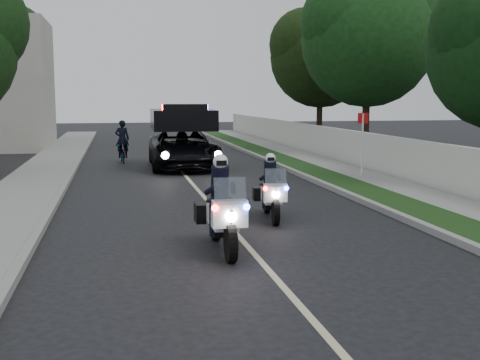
{
  "coord_description": "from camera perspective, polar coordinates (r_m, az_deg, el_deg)",
  "views": [
    {
      "loc": [
        -2.43,
        -9.63,
        2.89
      ],
      "look_at": [
        0.3,
        3.92,
        1.0
      ],
      "focal_mm": 45.87,
      "sensor_mm": 36.0,
      "label": 1
    }
  ],
  "objects": [
    {
      "name": "sign_post",
      "position": [
        22.03,
        11.23,
        0.09
      ],
      "size": [
        0.46,
        0.46,
        2.4
      ],
      "primitive_type": null,
      "rotation": [
        0.0,
        0.0,
        -0.25
      ],
      "color": "#AA190C",
      "rests_on": "ground"
    },
    {
      "name": "curb_right",
      "position": [
        20.88,
        6.95,
        -0.03
      ],
      "size": [
        0.2,
        60.0,
        0.15
      ],
      "primitive_type": "cube",
      "color": "gray",
      "rests_on": "ground"
    },
    {
      "name": "police_moto_right",
      "position": [
        14.66,
        2.88,
        -3.6
      ],
      "size": [
        0.85,
        1.9,
        1.56
      ],
      "primitive_type": null,
      "rotation": [
        0.0,
        0.0,
        -0.11
      ],
      "color": "white",
      "rests_on": "ground"
    },
    {
      "name": "sidewalk_left",
      "position": [
        20.03,
        -19.21,
        -0.73
      ],
      "size": [
        2.0,
        60.0,
        0.16
      ],
      "primitive_type": "cube",
      "color": "gray",
      "rests_on": "ground"
    },
    {
      "name": "tree_right_d",
      "position": [
        31.53,
        11.53,
        2.36
      ],
      "size": [
        8.06,
        8.06,
        10.94
      ],
      "primitive_type": null,
      "rotation": [
        0.0,
        0.0,
        -0.27
      ],
      "color": "#174015",
      "rests_on": "ground"
    },
    {
      "name": "police_suv",
      "position": [
        25.15,
        -5.29,
        1.14
      ],
      "size": [
        2.78,
        5.79,
        2.79
      ],
      "primitive_type": "imported",
      "rotation": [
        0.0,
        0.0,
        -0.02
      ],
      "color": "black",
      "rests_on": "ground"
    },
    {
      "name": "curb_left",
      "position": [
        19.9,
        -16.07,
        -0.66
      ],
      "size": [
        0.2,
        60.0,
        0.15
      ],
      "primitive_type": "cube",
      "color": "gray",
      "rests_on": "ground"
    },
    {
      "name": "property_wall",
      "position": [
        21.93,
        14.45,
        1.93
      ],
      "size": [
        0.22,
        60.0,
        1.5
      ],
      "primitive_type": "cube",
      "color": "beige",
      "rests_on": "ground"
    },
    {
      "name": "bicycle",
      "position": [
        27.63,
        -10.84,
        1.63
      ],
      "size": [
        0.64,
        1.57,
        0.8
      ],
      "primitive_type": "imported",
      "rotation": [
        0.0,
        0.0,
        0.07
      ],
      "color": "black",
      "rests_on": "ground"
    },
    {
      "name": "tree_right_e",
      "position": [
        38.46,
        7.35,
        3.4
      ],
      "size": [
        8.12,
        8.12,
        10.23
      ],
      "primitive_type": null,
      "rotation": [
        0.0,
        0.0,
        0.43
      ],
      "color": "black",
      "rests_on": "ground"
    },
    {
      "name": "sidewalk_right",
      "position": [
        21.59,
        12.0,
        0.12
      ],
      "size": [
        1.4,
        60.0,
        0.16
      ],
      "primitive_type": "cube",
      "color": "gray",
      "rests_on": "ground"
    },
    {
      "name": "cyclist",
      "position": [
        27.63,
        -10.84,
        1.63
      ],
      "size": [
        0.62,
        0.43,
        1.67
      ],
      "primitive_type": "imported",
      "rotation": [
        0.0,
        0.0,
        3.1
      ],
      "color": "black",
      "rests_on": "ground"
    },
    {
      "name": "ground",
      "position": [
        10.35,
        2.71,
        -8.44
      ],
      "size": [
        120.0,
        120.0,
        0.0
      ],
      "primitive_type": "plane",
      "color": "black",
      "rests_on": "ground"
    },
    {
      "name": "grass_verge",
      "position": [
        21.11,
        8.76,
        0.03
      ],
      "size": [
        1.2,
        60.0,
        0.16
      ],
      "primitive_type": "cube",
      "color": "#193814",
      "rests_on": "ground"
    },
    {
      "name": "police_moto_left",
      "position": [
        11.7,
        -1.68,
        -6.51
      ],
      "size": [
        0.76,
        2.14,
        1.82
      ],
      "primitive_type": null,
      "rotation": [
        0.0,
        0.0,
        -0.0
      ],
      "color": "white",
      "rests_on": "ground"
    },
    {
      "name": "lane_marking",
      "position": [
        19.99,
        -4.28,
        -0.54
      ],
      "size": [
        0.12,
        50.0,
        0.01
      ],
      "primitive_type": "cube",
      "color": "#BFB78C",
      "rests_on": "ground"
    }
  ]
}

